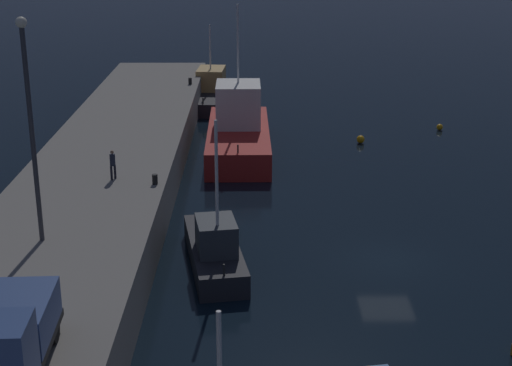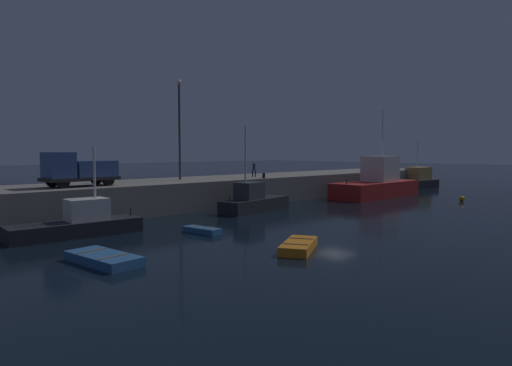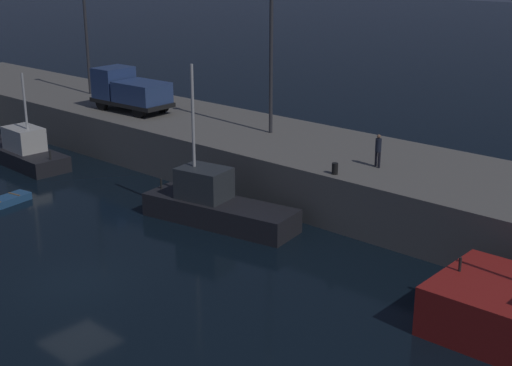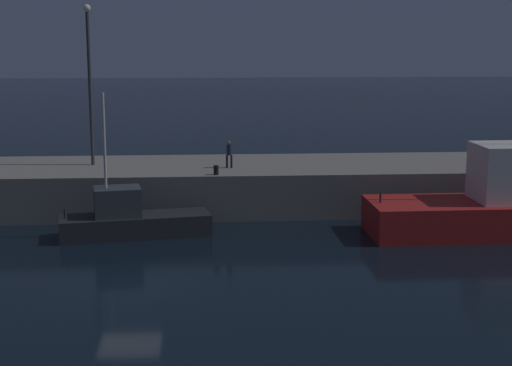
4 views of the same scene
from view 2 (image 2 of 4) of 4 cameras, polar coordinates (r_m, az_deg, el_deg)
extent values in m
plane|color=black|center=(33.87, 10.00, -4.78)|extent=(320.00, 320.00, 0.00)
cube|color=gray|center=(44.00, -5.64, -1.04)|extent=(76.36, 7.89, 2.53)
cube|color=red|center=(52.49, 14.97, -0.78)|extent=(12.60, 4.29, 1.73)
cube|color=silver|center=(53.15, 15.52, 1.76)|extent=(3.68, 3.04, 2.88)
cylinder|color=silver|center=(53.46, 15.80, 6.13)|extent=(0.14, 0.14, 5.24)
cylinder|color=#262626|center=(47.54, 11.45, 0.14)|extent=(0.10, 0.10, 0.50)
cube|color=#232328|center=(38.87, -0.08, -2.77)|extent=(7.75, 3.39, 1.09)
cube|color=#33383D|center=(38.06, -0.86, -0.99)|extent=(2.55, 2.07, 1.45)
cylinder|color=silver|center=(37.48, -1.37, 3.65)|extent=(0.14, 0.14, 4.72)
cylinder|color=#262626|center=(36.10, -3.36, -2.03)|extent=(0.10, 0.10, 0.50)
cube|color=#232328|center=(66.08, 19.27, -0.15)|extent=(9.44, 3.57, 1.15)
cube|color=tan|center=(67.32, 19.97, 1.16)|extent=(3.61, 2.45, 1.79)
cylinder|color=silver|center=(66.94, 19.87, 3.52)|extent=(0.14, 0.14, 3.75)
cylinder|color=#262626|center=(62.40, 17.29, 0.41)|extent=(0.10, 0.10, 0.50)
cube|color=#232328|center=(29.51, -21.95, -5.43)|extent=(7.87, 2.58, 0.91)
cube|color=silver|center=(29.59, -20.72, -3.16)|extent=(2.46, 1.72, 1.35)
cylinder|color=silver|center=(29.59, -19.87, 1.31)|extent=(0.14, 0.14, 3.23)
cylinder|color=#262626|center=(30.75, -15.67, -3.59)|extent=(0.10, 0.10, 0.50)
cube|color=#2D6099|center=(22.14, -18.85, -9.07)|extent=(2.22, 4.23, 0.44)
cube|color=olive|center=(21.36, -17.59, -8.88)|extent=(1.56, 0.27, 0.04)
cube|color=olive|center=(22.84, -20.06, -8.09)|extent=(1.56, 0.27, 0.04)
cube|color=orange|center=(23.70, 5.46, -7.98)|extent=(3.80, 3.03, 0.46)
cube|color=olive|center=(24.40, 5.81, -7.02)|extent=(0.72, 1.17, 0.04)
cube|color=olive|center=(22.89, 5.09, -7.76)|extent=(0.72, 1.17, 0.04)
cube|color=#2D6099|center=(28.65, -6.89, -5.99)|extent=(1.33, 2.74, 0.37)
cube|color=olive|center=(29.01, -7.72, -5.46)|extent=(0.82, 0.21, 0.04)
cube|color=olive|center=(28.22, -6.04, -5.71)|extent=(0.82, 0.21, 0.04)
sphere|color=orange|center=(50.79, 24.72, -1.83)|extent=(0.57, 0.57, 0.57)
cylinder|color=#38383D|center=(42.22, -9.71, 6.40)|extent=(0.20, 0.20, 8.80)
sphere|color=#F9EFCC|center=(42.65, -9.78, 12.55)|extent=(0.44, 0.44, 0.44)
cylinder|color=black|center=(34.51, -23.33, 0.10)|extent=(0.91, 0.32, 0.90)
cylinder|color=black|center=(36.26, -24.52, 0.24)|extent=(0.91, 0.32, 0.90)
cylinder|color=black|center=(36.00, -18.29, 0.38)|extent=(0.91, 0.32, 0.90)
cylinder|color=black|center=(37.68, -19.66, 0.50)|extent=(0.91, 0.32, 0.90)
cube|color=black|center=(36.07, -21.42, 0.51)|extent=(5.50, 2.53, 0.25)
cube|color=#334C84|center=(35.37, -23.84, 2.09)|extent=(1.83, 2.34, 1.87)
cube|color=#334C84|center=(36.46, -20.07, 1.73)|extent=(3.23, 2.41, 1.22)
cylinder|color=black|center=(45.99, -0.09, 1.24)|extent=(0.12, 0.12, 0.74)
cylinder|color=black|center=(45.92, -0.44, 1.23)|extent=(0.12, 0.12, 0.74)
cylinder|color=#1E2333|center=(45.92, -0.26, 2.07)|extent=(0.38, 0.38, 0.61)
sphere|color=#8C664C|center=(45.91, -0.26, 2.59)|extent=(0.18, 0.18, 0.18)
cylinder|color=black|center=(43.81, 0.99, 0.95)|extent=(0.28, 0.28, 0.52)
cylinder|color=black|center=(63.69, 16.90, 1.75)|extent=(0.28, 0.28, 0.52)
camera|label=1|loc=(28.70, -58.62, 22.85)|focal=54.56mm
camera|label=3|loc=(49.54, 39.63, 11.14)|focal=50.36mm
camera|label=4|loc=(32.22, 65.95, 10.22)|focal=54.34mm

